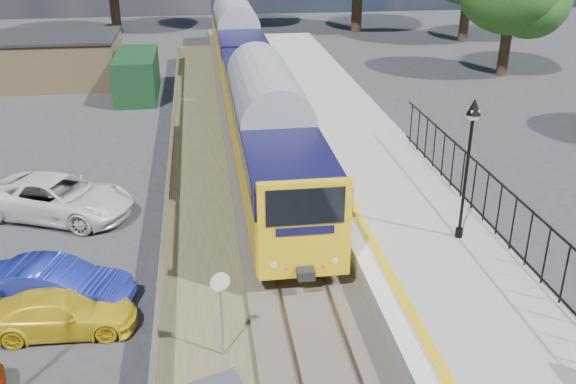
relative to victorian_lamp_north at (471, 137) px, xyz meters
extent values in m
cube|color=#473F38|center=(-5.30, 4.00, -4.20)|extent=(3.40, 80.00, 0.20)
cube|color=#4C472D|center=(-8.20, 2.00, -4.27)|extent=(2.60, 70.00, 0.06)
cube|color=brown|center=(-6.02, 4.00, -4.08)|extent=(0.07, 80.00, 0.14)
cube|color=brown|center=(-4.58, 4.00, -4.08)|extent=(0.07, 80.00, 0.14)
cube|color=gray|center=(-1.10, 2.00, -3.85)|extent=(5.00, 70.00, 0.90)
cube|color=silver|center=(-3.35, 2.00, -3.39)|extent=(0.50, 70.00, 0.01)
cube|color=gold|center=(-2.85, 2.00, -3.39)|extent=(0.30, 70.00, 0.01)
cylinder|color=black|center=(0.00, 0.00, -3.25)|extent=(0.24, 0.24, 0.30)
cylinder|color=black|center=(0.00, 0.00, -1.40)|extent=(0.10, 0.10, 3.70)
cube|color=black|center=(0.00, 0.00, 0.55)|extent=(0.08, 0.08, 0.30)
cube|color=beige|center=(0.00, 0.00, 0.72)|extent=(0.26, 0.26, 0.30)
cone|color=black|center=(0.00, 0.00, 0.95)|extent=(0.44, 0.44, 0.50)
cube|color=black|center=(1.25, -3.50, -1.65)|extent=(0.05, 26.00, 0.05)
cube|color=#A2855B|center=(-17.30, 26.00, -2.80)|extent=(8.00, 6.00, 3.00)
cube|color=black|center=(-17.30, 26.00, -1.25)|extent=(8.20, 6.20, 0.15)
cube|color=#133619|center=(-11.80, 22.00, -3.00)|extent=(2.40, 6.00, 2.60)
cylinder|color=#332319|center=(-15.30, 44.00, -2.37)|extent=(0.88, 0.88, 3.85)
cylinder|color=#332319|center=(-3.30, 46.00, -2.72)|extent=(0.72, 0.72, 3.15)
cylinder|color=#332319|center=(6.70, 42.00, -2.20)|extent=(0.96, 0.96, 4.20)
cylinder|color=#332319|center=(14.70, 36.00, -2.55)|extent=(0.80, 0.80, 3.50)
cylinder|color=#332319|center=(12.70, 24.00, -2.72)|extent=(0.72, 0.72, 3.15)
cube|color=gold|center=(-5.30, 8.66, -2.61)|extent=(2.80, 20.00, 1.90)
cube|color=#0F0E35|center=(-5.30, 8.66, -1.31)|extent=(2.82, 20.00, 0.90)
cube|color=black|center=(-5.30, 8.66, -1.31)|extent=(2.82, 18.00, 0.70)
cube|color=black|center=(-5.30, 8.66, -3.79)|extent=(2.00, 18.00, 0.45)
cube|color=gold|center=(-5.30, 29.26, -2.61)|extent=(2.80, 20.00, 1.90)
cube|color=#0F0E35|center=(-5.30, 29.26, -1.31)|extent=(2.82, 20.00, 0.90)
cube|color=black|center=(-5.30, 29.26, -1.31)|extent=(2.82, 18.00, 0.70)
cube|color=black|center=(-5.30, 29.26, -3.79)|extent=(2.00, 18.00, 0.45)
cube|color=black|center=(-5.30, -1.55, -1.26)|extent=(2.24, 0.04, 1.10)
cylinder|color=#999EA3|center=(-7.80, -3.86, -3.16)|extent=(0.06, 0.06, 2.28)
cylinder|color=silver|center=(-7.80, -3.91, -2.02)|extent=(0.50, 0.15, 0.51)
imported|color=#192497|center=(-12.46, -0.92, -3.59)|extent=(4.53, 2.44, 1.42)
imported|color=yellow|center=(-12.08, -2.15, -3.72)|extent=(4.02, 1.71, 1.16)
imported|color=silver|center=(-13.50, 5.22, -3.51)|extent=(6.20, 4.57, 1.57)
camera|label=1|loc=(-8.00, -17.42, 6.35)|focal=40.00mm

